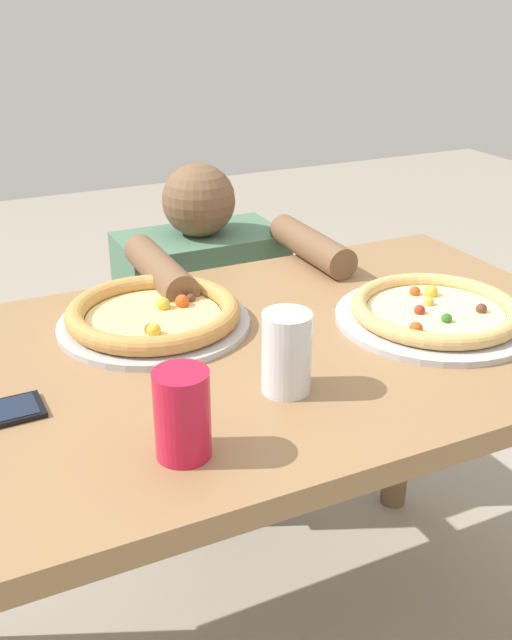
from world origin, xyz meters
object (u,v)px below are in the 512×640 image
at_px(pizza_far, 154,315).
at_px(diner_seated, 205,363).
at_px(water_cup_clear, 284,352).
at_px(drink_cup_colored, 182,414).
at_px(pizza_near, 435,312).

relative_size(pizza_far, diner_seated, 0.37).
relative_size(pizza_far, water_cup_clear, 2.72).
bearing_deg(diner_seated, drink_cup_colored, -113.08).
xyz_separation_m(drink_cup_colored, water_cup_clear, (0.20, 0.09, 0.00)).
distance_m(pizza_far, water_cup_clear, 0.33).
height_order(pizza_near, pizza_far, pizza_far).
bearing_deg(diner_seated, pizza_far, -121.84).
bearing_deg(pizza_far, diner_seated, 58.16).
height_order(pizza_far, diner_seated, diner_seated).
relative_size(drink_cup_colored, diner_seated, 0.13).
xyz_separation_m(pizza_far, drink_cup_colored, (-0.09, -0.40, 0.04)).
relative_size(pizza_near, drink_cup_colored, 2.96).
bearing_deg(drink_cup_colored, diner_seated, 66.92).
distance_m(pizza_near, diner_seated, 0.74).
xyz_separation_m(pizza_far, diner_seated, (0.25, 0.41, -0.35)).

